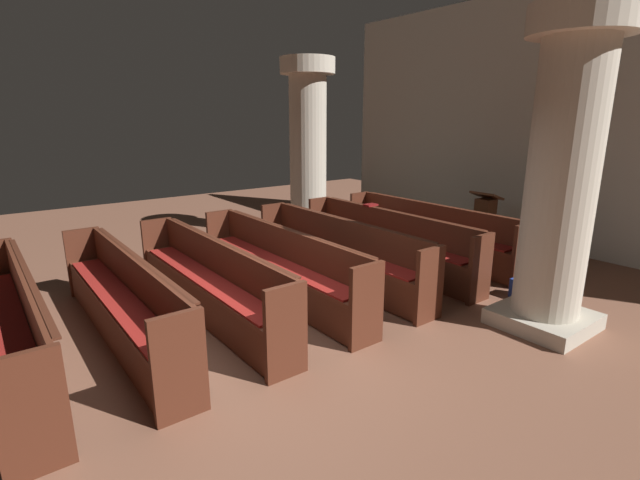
# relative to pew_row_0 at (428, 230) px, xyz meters

# --- Properties ---
(ground_plane) EXTENTS (19.20, 19.20, 0.00)m
(ground_plane) POSITION_rel_pew_row_0_xyz_m (0.93, -3.82, -0.49)
(ground_plane) COLOR brown
(back_wall) EXTENTS (10.00, 0.16, 4.50)m
(back_wall) POSITION_rel_pew_row_0_xyz_m (0.93, 2.26, 1.76)
(back_wall) COLOR beige
(back_wall) RESTS_ON ground
(pew_row_0) EXTENTS (3.47, 0.47, 0.91)m
(pew_row_0) POSITION_rel_pew_row_0_xyz_m (0.00, 0.00, 0.00)
(pew_row_0) COLOR #562819
(pew_row_0) RESTS_ON ground
(pew_row_1) EXTENTS (3.47, 0.46, 0.91)m
(pew_row_1) POSITION_rel_pew_row_0_xyz_m (0.00, -0.99, 0.00)
(pew_row_1) COLOR #562819
(pew_row_1) RESTS_ON ground
(pew_row_2) EXTENTS (3.47, 0.46, 0.91)m
(pew_row_2) POSITION_rel_pew_row_0_xyz_m (0.00, -1.98, 0.00)
(pew_row_2) COLOR #562819
(pew_row_2) RESTS_ON ground
(pew_row_3) EXTENTS (3.47, 0.47, 0.91)m
(pew_row_3) POSITION_rel_pew_row_0_xyz_m (0.00, -2.97, 0.00)
(pew_row_3) COLOR #562819
(pew_row_3) RESTS_ON ground
(pew_row_4) EXTENTS (3.47, 0.46, 0.91)m
(pew_row_4) POSITION_rel_pew_row_0_xyz_m (0.00, -3.96, 0.00)
(pew_row_4) COLOR #562819
(pew_row_4) RESTS_ON ground
(pew_row_5) EXTENTS (3.47, 0.46, 0.91)m
(pew_row_5) POSITION_rel_pew_row_0_xyz_m (0.00, -4.95, 0.00)
(pew_row_5) COLOR #562819
(pew_row_5) RESTS_ON ground
(pew_row_6) EXTENTS (3.47, 0.47, 0.91)m
(pew_row_6) POSITION_rel_pew_row_0_xyz_m (0.00, -5.94, 0.00)
(pew_row_6) COLOR #562819
(pew_row_6) RESTS_ON ground
(pillar_aisle_side) EXTENTS (1.04, 1.04, 3.41)m
(pillar_aisle_side) POSITION_rel_pew_row_0_xyz_m (2.58, -1.03, 1.29)
(pillar_aisle_side) COLOR #B6AD9A
(pillar_aisle_side) RESTS_ON ground
(pillar_far_side) EXTENTS (1.04, 1.04, 3.41)m
(pillar_far_side) POSITION_rel_pew_row_0_xyz_m (-2.53, -0.65, 1.29)
(pillar_far_side) COLOR #B6AD9A
(pillar_far_side) RESTS_ON ground
(lectern) EXTENTS (0.48, 0.45, 1.08)m
(lectern) POSITION_rel_pew_row_0_xyz_m (0.35, 1.09, -0.04)
(lectern) COLOR brown
(lectern) RESTS_ON ground
(hymn_book) EXTENTS (0.15, 0.22, 0.03)m
(hymn_book) POSITION_rel_pew_row_0_xyz_m (-0.57, -0.80, 0.43)
(hymn_book) COLOR maroon
(hymn_book) RESTS_ON pew_row_1
(kneeler_box_blue) EXTENTS (0.42, 0.24, 0.25)m
(kneeler_box_blue) POSITION_rel_pew_row_0_xyz_m (2.06, -0.40, -0.36)
(kneeler_box_blue) COLOR navy
(kneeler_box_blue) RESTS_ON ground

